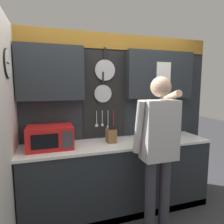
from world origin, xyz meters
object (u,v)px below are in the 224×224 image
at_px(knife_block, 111,135).
at_px(person, 158,142).
at_px(utensil_crock, 170,130).
at_px(microwave, 50,137).

height_order(knife_block, person, person).
distance_m(utensil_crock, person, 0.75).
bearing_deg(knife_block, person, -56.38).
bearing_deg(utensil_crock, knife_block, -179.99).
xyz_separation_m(knife_block, utensil_crock, (0.88, 0.00, 0.01)).
relative_size(microwave, person, 0.30).
xyz_separation_m(microwave, person, (1.11, -0.55, -0.01)).
distance_m(microwave, knife_block, 0.75).
distance_m(knife_block, utensil_crock, 0.88).
xyz_separation_m(microwave, utensil_crock, (1.63, 0.00, -0.03)).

